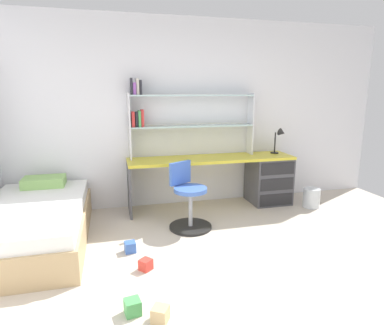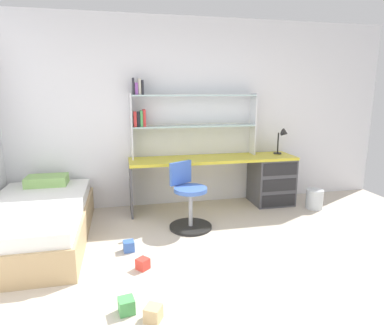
% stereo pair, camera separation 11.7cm
% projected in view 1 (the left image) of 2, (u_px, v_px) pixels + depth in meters
% --- Properties ---
extents(ground_plane, '(6.05, 6.20, 0.02)m').
position_uv_depth(ground_plane, '(269.00, 310.00, 2.50)').
color(ground_plane, beige).
extents(room_shell, '(6.05, 6.20, 2.65)m').
position_uv_depth(room_shell, '(91.00, 125.00, 3.14)').
color(room_shell, silver).
rests_on(room_shell, ground_plane).
extents(desk, '(2.36, 0.55, 0.73)m').
position_uv_depth(desk, '(253.00, 176.00, 4.81)').
color(desk, gold).
rests_on(desk, ground_plane).
extents(bookshelf_hutch, '(1.78, 0.22, 1.08)m').
position_uv_depth(bookshelf_hutch, '(179.00, 113.00, 4.50)').
color(bookshelf_hutch, silver).
rests_on(bookshelf_hutch, desk).
extents(desk_lamp, '(0.20, 0.17, 0.38)m').
position_uv_depth(desk_lamp, '(280.00, 137.00, 4.83)').
color(desk_lamp, black).
rests_on(desk_lamp, desk).
extents(swivel_chair, '(0.52, 0.52, 0.81)m').
position_uv_depth(swivel_chair, '(189.00, 202.00, 3.95)').
color(swivel_chair, black).
rests_on(swivel_chair, ground_plane).
extents(bed_platform, '(1.08, 1.91, 0.58)m').
position_uv_depth(bed_platform, '(35.00, 224.00, 3.53)').
color(bed_platform, tan).
rests_on(bed_platform, ground_plane).
extents(waste_bin, '(0.24, 0.24, 0.28)m').
position_uv_depth(waste_bin, '(311.00, 198.00, 4.69)').
color(waste_bin, silver).
rests_on(waste_bin, ground_plane).
extents(toy_block_blue_0, '(0.12, 0.12, 0.11)m').
position_uv_depth(toy_block_blue_0, '(130.00, 247.00, 3.38)').
color(toy_block_blue_0, '#3860B7').
rests_on(toy_block_blue_0, ground_plane).
extents(toy_block_green_1, '(0.13, 0.13, 0.12)m').
position_uv_depth(toy_block_green_1, '(133.00, 307.00, 2.43)').
color(toy_block_green_1, '#479E51').
rests_on(toy_block_green_1, ground_plane).
extents(toy_block_red_2, '(0.15, 0.15, 0.10)m').
position_uv_depth(toy_block_red_2, '(146.00, 265.00, 3.04)').
color(toy_block_red_2, red).
rests_on(toy_block_red_2, ground_plane).
extents(toy_block_natural_3, '(0.15, 0.15, 0.11)m').
position_uv_depth(toy_block_natural_3, '(160.00, 314.00, 2.35)').
color(toy_block_natural_3, tan).
rests_on(toy_block_natural_3, ground_plane).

